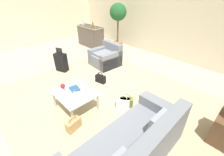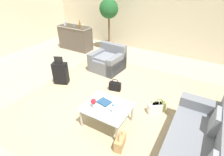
{
  "view_description": "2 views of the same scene",
  "coord_description": "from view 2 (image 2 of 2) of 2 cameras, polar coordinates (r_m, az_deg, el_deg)",
  "views": [
    {
      "loc": [
        3.01,
        -1.81,
        2.51
      ],
      "look_at": [
        0.92,
        0.21,
        0.78
      ],
      "focal_mm": 24.0,
      "sensor_mm": 36.0,
      "label": 1
    },
    {
      "loc": [
        1.88,
        -2.82,
        2.74
      ],
      "look_at": [
        0.11,
        0.2,
        0.68
      ],
      "focal_mm": 28.0,
      "sensor_mm": 36.0,
      "label": 2
    }
  ],
  "objects": [
    {
      "name": "ground_plane",
      "position": [
        4.36,
        -2.56,
        -8.57
      ],
      "size": [
        12.0,
        12.0,
        0.0
      ],
      "primitive_type": "plane",
      "color": "#A89E89"
    },
    {
      "name": "suitcase_black",
      "position": [
        5.19,
        -16.46,
        1.73
      ],
      "size": [
        0.45,
        0.36,
        0.85
      ],
      "color": "black",
      "rests_on": "ground"
    },
    {
      "name": "bar_console",
      "position": [
        7.7,
        -11.89,
        12.82
      ],
      "size": [
        1.45,
        0.6,
        0.97
      ],
      "color": "brown",
      "rests_on": "ground"
    },
    {
      "name": "handbag_olive",
      "position": [
        4.22,
        14.78,
        -9.03
      ],
      "size": [
        0.34,
        0.3,
        0.36
      ],
      "color": "olive",
      "rests_on": "ground"
    },
    {
      "name": "wine_bottle_clear",
      "position": [
        7.75,
        -15.29,
        17.02
      ],
      "size": [
        0.07,
        0.07,
        0.3
      ],
      "color": "silver",
      "rests_on": "bar_console"
    },
    {
      "name": "handbag_black",
      "position": [
        4.79,
        1.0,
        -2.67
      ],
      "size": [
        0.34,
        0.2,
        0.36
      ],
      "color": "black",
      "rests_on": "ground"
    },
    {
      "name": "wine_glass_leftmost",
      "position": [
        7.92,
        -14.94,
        17.27
      ],
      "size": [
        0.08,
        0.08,
        0.15
      ],
      "color": "silver",
      "rests_on": "bar_console"
    },
    {
      "name": "coffee_table",
      "position": [
        3.62,
        -1.64,
        -10.0
      ],
      "size": [
        0.94,
        0.78,
        0.45
      ],
      "color": "silver",
      "rests_on": "ground"
    },
    {
      "name": "handbag_tan",
      "position": [
        3.38,
        2.67,
        -20.11
      ],
      "size": [
        0.19,
        0.34,
        0.36
      ],
      "color": "tan",
      "rests_on": "ground"
    },
    {
      "name": "armchair",
      "position": [
        5.82,
        -1.18,
        5.5
      ],
      "size": [
        1.0,
        0.97,
        0.82
      ],
      "color": "slate",
      "rests_on": "ground"
    },
    {
      "name": "area_rug",
      "position": [
        4.27,
        5.8,
        -9.6
      ],
      "size": [
        5.2,
        4.4,
        0.01
      ],
      "primitive_type": "cube",
      "color": "tan",
      "rests_on": "ground"
    },
    {
      "name": "wine_glass_left_of_centre",
      "position": [
        7.58,
        -12.17,
        17.04
      ],
      "size": [
        0.08,
        0.08,
        0.15
      ],
      "color": "silver",
      "rests_on": "bar_console"
    },
    {
      "name": "water_bottle",
      "position": [
        3.38,
        0.34,
        -10.12
      ],
      "size": [
        0.06,
        0.06,
        0.2
      ],
      "color": "silver",
      "rests_on": "coffee_table"
    },
    {
      "name": "flower_vase",
      "position": [
        3.51,
        -6.07,
        -7.9
      ],
      "size": [
        0.11,
        0.11,
        0.21
      ],
      "color": "#B2B7BC",
      "rests_on": "coffee_table"
    },
    {
      "name": "couch",
      "position": [
        3.31,
        26.86,
        -21.46
      ],
      "size": [
        0.92,
        2.23,
        0.85
      ],
      "color": "slate",
      "rests_on": "ground"
    },
    {
      "name": "wine_bottle_amber",
      "position": [
        7.21,
        -10.47,
        16.61
      ],
      "size": [
        0.07,
        0.07,
        0.3
      ],
      "color": "brown",
      "rests_on": "bar_console"
    },
    {
      "name": "wall_back",
      "position": [
        7.23,
        15.92,
        19.85
      ],
      "size": [
        10.24,
        0.12,
        3.1
      ],
      "primitive_type": "cube",
      "color": "beige",
      "rests_on": "ground"
    },
    {
      "name": "handbag_white",
      "position": [
        4.16,
        13.83,
        -9.54
      ],
      "size": [
        0.33,
        0.31,
        0.36
      ],
      "color": "white",
      "rests_on": "ground"
    },
    {
      "name": "coffee_table_book",
      "position": [
        3.67,
        -2.59,
        -7.83
      ],
      "size": [
        0.29,
        0.25,
        0.03
      ],
      "primitive_type": "cube",
      "rotation": [
        0.0,
        0.0,
        -0.17
      ],
      "color": "navy",
      "rests_on": "coffee_table"
    },
    {
      "name": "potted_ficus",
      "position": [
        7.18,
        -1.03,
        19.7
      ],
      "size": [
        0.73,
        0.73,
        2.03
      ],
      "color": "#84664C",
      "rests_on": "ground"
    },
    {
      "name": "wine_glass_right_of_centre",
      "position": [
        7.21,
        -9.49,
        16.63
      ],
      "size": [
        0.08,
        0.08,
        0.15
      ],
      "color": "silver",
      "rests_on": "bar_console"
    }
  ]
}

